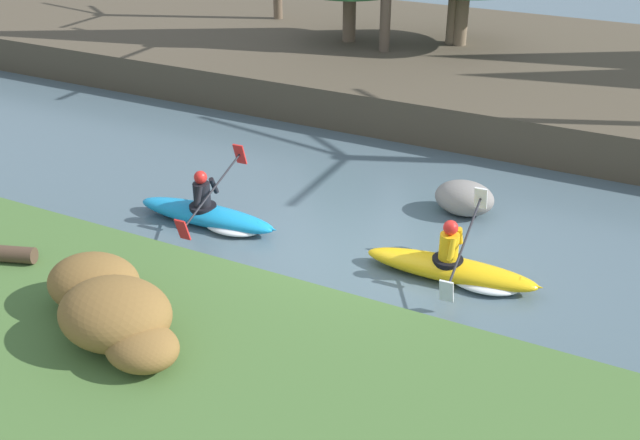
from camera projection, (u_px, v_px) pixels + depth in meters
ground_plane at (362, 256)px, 12.24m from camera, size 90.00×90.00×0.00m
riverbank_far at (515, 71)px, 19.88m from camera, size 44.00×10.03×0.94m
shrub_clump_second at (94, 282)px, 9.57m from camera, size 1.24×1.04×0.67m
shrub_clump_third at (115, 314)px, 8.88m from camera, size 1.43×1.19×0.77m
shrub_clump_far_end at (142, 347)px, 8.53m from camera, size 0.90×0.75×0.49m
kayaker_lead at (458, 269)px, 11.51m from camera, size 2.79×2.07×1.20m
kayaker_middle at (211, 215)px, 13.12m from camera, size 2.78×2.07×1.20m
boulder_midstream at (464, 198)px, 13.48m from camera, size 1.08×0.84×0.61m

